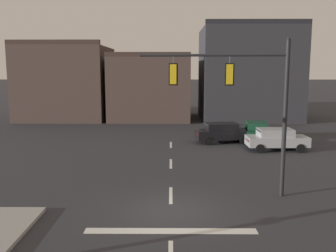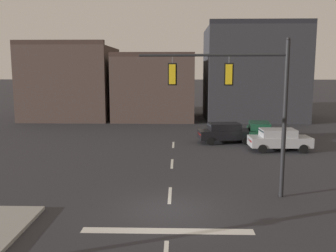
{
  "view_description": "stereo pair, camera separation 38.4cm",
  "coord_description": "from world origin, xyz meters",
  "px_view_note": "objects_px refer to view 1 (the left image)",
  "views": [
    {
      "loc": [
        0.0,
        -15.17,
        5.94
      ],
      "look_at": [
        -0.15,
        4.22,
        2.99
      ],
      "focal_mm": 40.21,
      "sensor_mm": 36.0,
      "label": 1
    },
    {
      "loc": [
        0.38,
        -15.17,
        5.94
      ],
      "look_at": [
        -0.15,
        4.22,
        2.99
      ],
      "focal_mm": 40.21,
      "sensor_mm": 36.0,
      "label": 2
    }
  ],
  "objects_px": {
    "signal_mast_near_side": "(245,93)",
    "car_lot_nearside": "(276,139)",
    "car_lot_farside": "(223,132)",
    "car_lot_middle": "(256,131)"
  },
  "relations": [
    {
      "from": "signal_mast_near_side",
      "to": "car_lot_nearside",
      "type": "distance_m",
      "value": 11.61
    },
    {
      "from": "car_lot_nearside",
      "to": "car_lot_farside",
      "type": "relative_size",
      "value": 0.98
    },
    {
      "from": "signal_mast_near_side",
      "to": "car_lot_nearside",
      "type": "xyz_separation_m",
      "value": [
        4.39,
        9.98,
        -3.98
      ]
    },
    {
      "from": "car_lot_farside",
      "to": "car_lot_middle",
      "type": "bearing_deg",
      "value": 10.99
    },
    {
      "from": "car_lot_farside",
      "to": "car_lot_nearside",
      "type": "bearing_deg",
      "value": -39.11
    },
    {
      "from": "car_lot_nearside",
      "to": "signal_mast_near_side",
      "type": "bearing_deg",
      "value": -113.77
    },
    {
      "from": "car_lot_nearside",
      "to": "car_lot_middle",
      "type": "height_order",
      "value": "same"
    },
    {
      "from": "signal_mast_near_side",
      "to": "car_lot_farside",
      "type": "xyz_separation_m",
      "value": [
        0.84,
        12.87,
        -3.98
      ]
    },
    {
      "from": "car_lot_nearside",
      "to": "car_lot_farside",
      "type": "height_order",
      "value": "same"
    },
    {
      "from": "car_lot_middle",
      "to": "car_lot_farside",
      "type": "bearing_deg",
      "value": -169.01
    }
  ]
}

